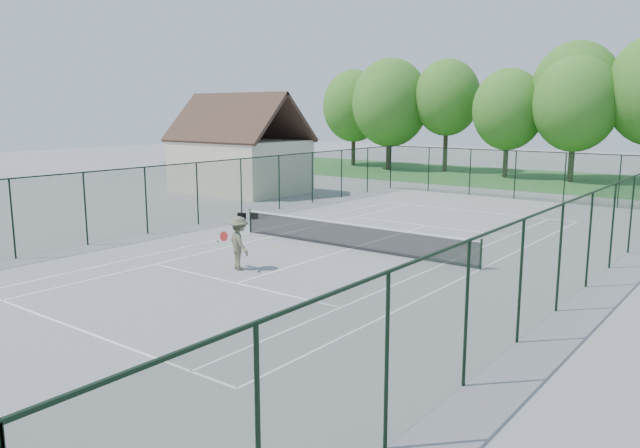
# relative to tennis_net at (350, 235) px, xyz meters

# --- Properties ---
(ground) EXTENTS (140.00, 140.00, 0.00)m
(ground) POSITION_rel_tennis_net_xyz_m (0.00, 0.00, -0.58)
(ground) COLOR gray
(ground) RESTS_ON ground
(grass_far) EXTENTS (80.00, 16.00, 0.01)m
(grass_far) POSITION_rel_tennis_net_xyz_m (0.00, 30.00, -0.57)
(grass_far) COLOR #357230
(grass_far) RESTS_ON ground
(court_lines) EXTENTS (11.05, 23.85, 0.01)m
(court_lines) POSITION_rel_tennis_net_xyz_m (0.00, 0.00, -0.57)
(court_lines) COLOR white
(court_lines) RESTS_ON ground
(tennis_net) EXTENTS (11.08, 0.08, 1.10)m
(tennis_net) POSITION_rel_tennis_net_xyz_m (0.00, 0.00, 0.00)
(tennis_net) COLOR black
(tennis_net) RESTS_ON ground
(fence_enclosure) EXTENTS (18.05, 36.05, 3.02)m
(fence_enclosure) POSITION_rel_tennis_net_xyz_m (0.00, 0.00, 0.98)
(fence_enclosure) COLOR #193E20
(fence_enclosure) RESTS_ON ground
(utility_building) EXTENTS (8.60, 6.27, 6.63)m
(utility_building) POSITION_rel_tennis_net_xyz_m (-16.00, 10.00, 2.54)
(utility_building) COLOR beige
(utility_building) RESTS_ON ground
(tree_line_far) EXTENTS (39.40, 6.40, 9.70)m
(tree_line_far) POSITION_rel_tennis_net_xyz_m (0.00, 30.00, 5.42)
(tree_line_far) COLOR #3B2F1D
(tree_line_far) RESTS_ON ground
(sports_bag_a) EXTENTS (0.41, 0.27, 0.31)m
(sports_bag_a) POSITION_rel_tennis_net_xyz_m (-8.39, 2.37, -0.42)
(sports_bag_a) COLOR black
(sports_bag_a) RESTS_ON ground
(sports_bag_b) EXTENTS (0.41, 0.31, 0.28)m
(sports_bag_b) POSITION_rel_tennis_net_xyz_m (-7.90, 2.77, -0.44)
(sports_bag_b) COLOR black
(sports_bag_b) RESTS_ON ground
(tennis_player) EXTENTS (2.20, 1.13, 1.87)m
(tennis_player) POSITION_rel_tennis_net_xyz_m (-1.18, -5.06, 0.36)
(tennis_player) COLOR #5E6144
(tennis_player) RESTS_ON ground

